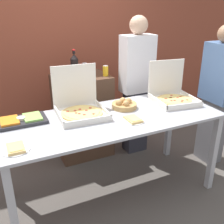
{
  "coord_description": "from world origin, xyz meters",
  "views": [
    {
      "loc": [
        -0.97,
        -2.04,
        1.87
      ],
      "look_at": [
        0.0,
        0.0,
        0.93
      ],
      "focal_mm": 42.0,
      "sensor_mm": 36.0,
      "label": 1
    }
  ],
  "objects_px": {
    "paper_plate_front_left": "(16,149)",
    "bread_basket": "(124,105)",
    "veggie_tray": "(21,120)",
    "soda_can_silver": "(85,68)",
    "pizza_box_far_left": "(80,106)",
    "pizza_box_far_right": "(172,94)",
    "person_guest_cap": "(217,95)",
    "soda_bottle": "(75,66)",
    "person_guest_plaid": "(136,85)",
    "soda_can_colored": "(106,71)",
    "paper_plate_front_center": "(133,120)"
  },
  "relations": [
    {
      "from": "soda_can_silver",
      "to": "person_guest_cap",
      "type": "distance_m",
      "value": 1.63
    },
    {
      "from": "paper_plate_front_left",
      "to": "soda_bottle",
      "type": "height_order",
      "value": "soda_bottle"
    },
    {
      "from": "paper_plate_front_center",
      "to": "soda_bottle",
      "type": "bearing_deg",
      "value": 101.01
    },
    {
      "from": "paper_plate_front_left",
      "to": "veggie_tray",
      "type": "relative_size",
      "value": 0.48
    },
    {
      "from": "pizza_box_far_left",
      "to": "soda_bottle",
      "type": "distance_m",
      "value": 0.74
    },
    {
      "from": "paper_plate_front_center",
      "to": "paper_plate_front_left",
      "type": "distance_m",
      "value": 1.03
    },
    {
      "from": "veggie_tray",
      "to": "soda_can_silver",
      "type": "height_order",
      "value": "soda_can_silver"
    },
    {
      "from": "soda_can_silver",
      "to": "person_guest_plaid",
      "type": "xyz_separation_m",
      "value": [
        0.55,
        -0.36,
        -0.2
      ]
    },
    {
      "from": "paper_plate_front_left",
      "to": "bread_basket",
      "type": "relative_size",
      "value": 0.82
    },
    {
      "from": "soda_bottle",
      "to": "soda_can_colored",
      "type": "relative_size",
      "value": 2.65
    },
    {
      "from": "pizza_box_far_left",
      "to": "soda_can_colored",
      "type": "distance_m",
      "value": 0.81
    },
    {
      "from": "pizza_box_far_left",
      "to": "soda_can_silver",
      "type": "xyz_separation_m",
      "value": [
        0.37,
        0.85,
        0.16
      ]
    },
    {
      "from": "pizza_box_far_left",
      "to": "soda_bottle",
      "type": "bearing_deg",
      "value": 78.63
    },
    {
      "from": "paper_plate_front_center",
      "to": "person_guest_cap",
      "type": "relative_size",
      "value": 0.13
    },
    {
      "from": "veggie_tray",
      "to": "person_guest_cap",
      "type": "distance_m",
      "value": 2.2
    },
    {
      "from": "pizza_box_far_left",
      "to": "person_guest_plaid",
      "type": "distance_m",
      "value": 1.04
    },
    {
      "from": "veggie_tray",
      "to": "soda_can_silver",
      "type": "relative_size",
      "value": 3.53
    },
    {
      "from": "paper_plate_front_left",
      "to": "paper_plate_front_center",
      "type": "bearing_deg",
      "value": 4.33
    },
    {
      "from": "paper_plate_front_center",
      "to": "veggie_tray",
      "type": "bearing_deg",
      "value": 156.77
    },
    {
      "from": "paper_plate_front_left",
      "to": "soda_can_silver",
      "type": "height_order",
      "value": "soda_can_silver"
    },
    {
      "from": "bread_basket",
      "to": "soda_can_silver",
      "type": "relative_size",
      "value": 2.04
    },
    {
      "from": "paper_plate_front_center",
      "to": "bread_basket",
      "type": "height_order",
      "value": "bread_basket"
    },
    {
      "from": "bread_basket",
      "to": "veggie_tray",
      "type": "bearing_deg",
      "value": 175.45
    },
    {
      "from": "bread_basket",
      "to": "soda_can_colored",
      "type": "xyz_separation_m",
      "value": [
        0.08,
        0.64,
        0.2
      ]
    },
    {
      "from": "veggie_tray",
      "to": "soda_can_colored",
      "type": "relative_size",
      "value": 3.53
    },
    {
      "from": "pizza_box_far_right",
      "to": "paper_plate_front_center",
      "type": "relative_size",
      "value": 2.3
    },
    {
      "from": "soda_can_colored",
      "to": "person_guest_cap",
      "type": "relative_size",
      "value": 0.07
    },
    {
      "from": "pizza_box_far_left",
      "to": "person_guest_cap",
      "type": "height_order",
      "value": "person_guest_cap"
    },
    {
      "from": "veggie_tray",
      "to": "pizza_box_far_right",
      "type": "bearing_deg",
      "value": -4.37
    },
    {
      "from": "pizza_box_far_right",
      "to": "paper_plate_front_left",
      "type": "relative_size",
      "value": 2.34
    },
    {
      "from": "pizza_box_far_right",
      "to": "bread_basket",
      "type": "relative_size",
      "value": 1.93
    },
    {
      "from": "pizza_box_far_right",
      "to": "person_guest_cap",
      "type": "distance_m",
      "value": 0.63
    },
    {
      "from": "pizza_box_far_right",
      "to": "soda_can_silver",
      "type": "bearing_deg",
      "value": 132.53
    },
    {
      "from": "paper_plate_front_left",
      "to": "soda_can_colored",
      "type": "height_order",
      "value": "soda_can_colored"
    },
    {
      "from": "soda_bottle",
      "to": "person_guest_plaid",
      "type": "xyz_separation_m",
      "value": [
        0.74,
        -0.18,
        -0.28
      ]
    },
    {
      "from": "paper_plate_front_center",
      "to": "soda_can_colored",
      "type": "distance_m",
      "value": 0.99
    },
    {
      "from": "veggie_tray",
      "to": "soda_bottle",
      "type": "xyz_separation_m",
      "value": [
        0.72,
        0.64,
        0.3
      ]
    },
    {
      "from": "veggie_tray",
      "to": "soda_can_silver",
      "type": "distance_m",
      "value": 1.25
    },
    {
      "from": "paper_plate_front_center",
      "to": "person_guest_plaid",
      "type": "xyz_separation_m",
      "value": [
        0.54,
        0.85,
        0.03
      ]
    },
    {
      "from": "veggie_tray",
      "to": "soda_bottle",
      "type": "bearing_deg",
      "value": 41.7
    },
    {
      "from": "pizza_box_far_right",
      "to": "soda_bottle",
      "type": "height_order",
      "value": "soda_bottle"
    },
    {
      "from": "paper_plate_front_left",
      "to": "soda_can_colored",
      "type": "distance_m",
      "value": 1.59
    },
    {
      "from": "paper_plate_front_center",
      "to": "pizza_box_far_right",
      "type": "bearing_deg",
      "value": 23.23
    },
    {
      "from": "veggie_tray",
      "to": "soda_can_colored",
      "type": "xyz_separation_m",
      "value": [
        1.08,
        0.56,
        0.22
      ]
    },
    {
      "from": "bread_basket",
      "to": "soda_bottle",
      "type": "distance_m",
      "value": 0.82
    },
    {
      "from": "veggie_tray",
      "to": "soda_can_colored",
      "type": "height_order",
      "value": "soda_can_colored"
    },
    {
      "from": "pizza_box_far_right",
      "to": "paper_plate_front_left",
      "type": "bearing_deg",
      "value": -160.34
    },
    {
      "from": "person_guest_cap",
      "to": "soda_can_colored",
      "type": "bearing_deg",
      "value": 56.98
    },
    {
      "from": "bread_basket",
      "to": "soda_can_colored",
      "type": "relative_size",
      "value": 2.04
    },
    {
      "from": "person_guest_cap",
      "to": "soda_bottle",
      "type": "bearing_deg",
      "value": 61.27
    }
  ]
}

